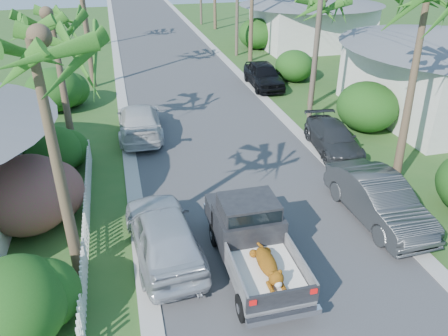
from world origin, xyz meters
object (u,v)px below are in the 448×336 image
object	(u,v)px
parked_car_rn	(379,200)
palm_l_b	(50,14)
house_right_near	(446,76)
parked_car_rm	(333,138)
parked_car_ln	(163,234)
parked_car_rf	(264,75)
parked_car_lf	(140,121)
palm_r_b	(321,0)
house_right_far	(310,22)
utility_pole_b	(317,34)
palm_l_a	(32,39)
pickup_truck	(251,234)

from	to	relation	value
parked_car_rn	palm_l_b	size ratio (longest dim) A/B	0.66
parked_car_rn	house_right_near	size ratio (longest dim) A/B	0.54
parked_car_rm	parked_car_ln	bearing A→B (deg)	-140.33
parked_car_rf	parked_car_lf	distance (m)	10.53
palm_l_b	palm_r_b	xyz separation A→B (m)	(13.40, 3.00, -0.20)
house_right_far	parked_car_rn	bearing A→B (deg)	-108.82
parked_car_rn	parked_car_lf	world-z (taller)	parked_car_rn
parked_car_ln	house_right_far	bearing A→B (deg)	-126.75
house_right_far	utility_pole_b	size ratio (longest dim) A/B	1.00
palm_l_a	palm_l_b	size ratio (longest dim) A/B	1.11
house_right_near	parked_car_rm	bearing A→B (deg)	-159.68
parked_car_rm	palm_l_a	xyz separation A→B (m)	(-11.20, -6.04, 6.29)
pickup_truck	parked_car_lf	distance (m)	10.92
parked_car_lf	palm_l_a	distance (m)	12.10
parked_car_rn	parked_car_lf	xyz separation A→B (m)	(-7.58, 9.54, -0.05)
house_right_far	palm_l_a	bearing A→B (deg)	-125.42
parked_car_lf	palm_l_b	size ratio (longest dim) A/B	0.70
pickup_truck	palm_r_b	bearing A→B (deg)	58.61
pickup_truck	parked_car_rf	world-z (taller)	pickup_truck
pickup_truck	parked_car_rm	size ratio (longest dim) A/B	1.16
parked_car_rm	house_right_far	bearing A→B (deg)	75.33
house_right_near	parked_car_rf	bearing A→B (deg)	138.20
palm_r_b	parked_car_lf	bearing A→B (deg)	-169.28
house_right_far	utility_pole_b	distance (m)	18.71
parked_car_lf	house_right_far	bearing A→B (deg)	-132.70
parked_car_rf	house_right_far	distance (m)	13.54
parked_car_lf	palm_r_b	bearing A→B (deg)	-167.55
parked_car_ln	palm_r_b	size ratio (longest dim) A/B	0.67
parked_car_rm	utility_pole_b	distance (m)	5.63
palm_l_a	palm_l_b	xyz separation A→B (m)	(-0.60, 9.00, -0.79)
parked_car_rn	utility_pole_b	distance (m)	10.33
parked_car_rf	utility_pole_b	size ratio (longest dim) A/B	0.53
parked_car_ln	house_right_near	xyz separation A→B (m)	(16.60, 8.64, 1.39)
palm_l_a	parked_car_rm	bearing A→B (deg)	28.33
utility_pole_b	parked_car_rn	bearing A→B (deg)	-99.72
house_right_far	parked_car_rm	bearing A→B (deg)	-110.89
parked_car_rf	parked_car_lf	xyz separation A→B (m)	(-8.60, -6.08, -0.05)
parked_car_rn	house_right_far	world-z (taller)	house_right_far
palm_r_b	utility_pole_b	xyz separation A→B (m)	(-1.00, -2.00, -1.35)
pickup_truck	house_right_far	bearing A→B (deg)	62.97
parked_car_ln	palm_r_b	world-z (taller)	palm_r_b
parked_car_rm	parked_car_ln	world-z (taller)	parked_car_ln
parked_car_rn	pickup_truck	bearing A→B (deg)	-169.77
parked_car_rn	parked_car_rm	xyz separation A→B (m)	(1.02, 5.51, -0.16)
palm_l_b	house_right_near	size ratio (longest dim) A/B	0.82
pickup_truck	parked_car_lf	world-z (taller)	pickup_truck
parked_car_ln	utility_pole_b	world-z (taller)	utility_pole_b
parked_car_lf	palm_l_a	xyz separation A→B (m)	(-2.60, -10.07, 6.18)
parked_car_rn	house_right_near	xyz separation A→B (m)	(9.02, 8.47, 1.41)
parked_car_lf	palm_l_b	bearing A→B (deg)	20.20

